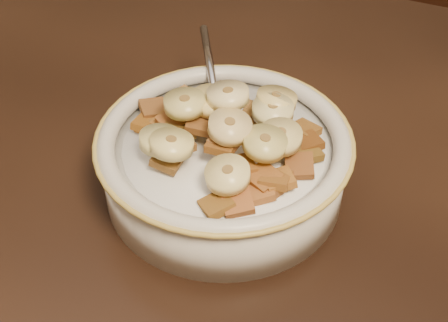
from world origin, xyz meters
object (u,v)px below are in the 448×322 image
(table, at_px, (67,232))
(spoon, at_px, (219,118))
(cereal_bowl, at_px, (224,168))
(chair, at_px, (402,73))

(table, height_order, spoon, spoon)
(cereal_bowl, xyz_separation_m, spoon, (-0.01, 0.03, 0.03))
(chair, distance_m, cereal_bowl, 0.72)
(cereal_bowl, height_order, spoon, spoon)
(table, xyz_separation_m, spoon, (0.09, 0.10, 0.07))
(chair, relative_size, cereal_bowl, 5.09)
(chair, height_order, cereal_bowl, chair)
(chair, bearing_deg, table, -105.18)
(chair, bearing_deg, spoon, -99.47)
(table, bearing_deg, spoon, 49.17)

